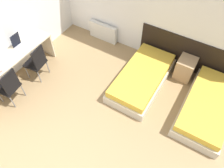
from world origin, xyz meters
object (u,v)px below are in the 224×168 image
(bed_near_window, at_px, (142,78))
(laptop, at_px, (20,45))
(chair_near_laptop, at_px, (37,62))
(nightstand, at_px, (185,68))
(bed_near_door, at_px, (207,106))
(chair_near_notebook, at_px, (9,86))

(bed_near_window, relative_size, laptop, 5.60)
(bed_near_window, distance_m, chair_near_laptop, 2.46)
(laptop, bearing_deg, nightstand, 27.89)
(bed_near_door, distance_m, nightstand, 1.06)
(laptop, bearing_deg, bed_near_window, 21.98)
(nightstand, relative_size, laptop, 1.57)
(bed_near_door, bearing_deg, chair_near_laptop, -164.14)
(chair_near_laptop, bearing_deg, bed_near_door, 9.03)
(bed_near_window, distance_m, bed_near_door, 1.53)
(bed_near_window, xyz_separation_m, nightstand, (0.76, 0.73, 0.08))
(bed_near_window, bearing_deg, bed_near_door, 0.00)
(laptop, bearing_deg, chair_near_notebook, -65.06)
(nightstand, relative_size, chair_near_laptop, 0.58)
(chair_near_notebook, bearing_deg, bed_near_window, 34.36)
(bed_near_door, xyz_separation_m, chair_near_laptop, (-3.72, -1.06, 0.31))
(bed_near_door, bearing_deg, bed_near_window, 180.00)
(chair_near_laptop, bearing_deg, chair_near_notebook, -96.83)
(bed_near_door, bearing_deg, chair_near_notebook, -153.19)
(nightstand, distance_m, chair_near_notebook, 3.96)
(chair_near_laptop, bearing_deg, bed_near_window, 18.90)
(bed_near_door, relative_size, chair_near_notebook, 2.07)
(bed_near_door, xyz_separation_m, chair_near_notebook, (-3.72, -1.88, 0.31))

